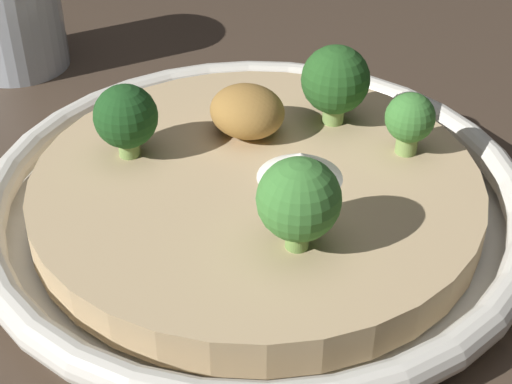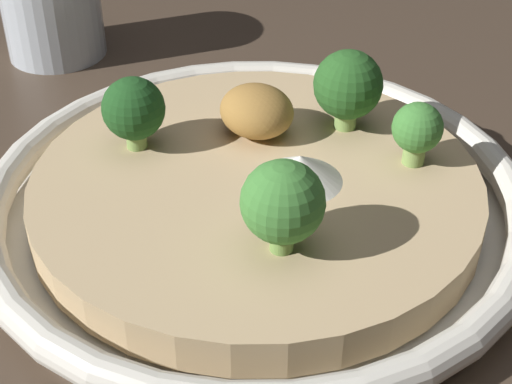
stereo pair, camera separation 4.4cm
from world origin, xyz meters
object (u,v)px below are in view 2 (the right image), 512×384
object	(u,v)px
risotto_bowl	(256,197)
broccoli_back_right	(417,130)
broccoli_left	(134,110)
broccoli_right	(283,203)
broccoli_back	(348,86)

from	to	relation	value
risotto_bowl	broccoli_back_right	xyz separation A→B (m)	(0.06, 0.07, 0.04)
risotto_bowl	broccoli_left	distance (m)	0.09
broccoli_right	broccoli_left	distance (m)	0.12
broccoli_right	risotto_bowl	bearing A→B (deg)	140.13
broccoli_right	broccoli_back_right	size ratio (longest dim) A/B	1.32
risotto_bowl	broccoli_right	world-z (taller)	broccoli_right
broccoli_back_right	broccoli_back	bearing A→B (deg)	170.85
broccoli_back_right	broccoli_right	bearing A→B (deg)	-96.44
broccoli_back_right	broccoli_back	xyz separation A→B (m)	(-0.05, 0.01, 0.01)
risotto_bowl	broccoli_left	size ratio (longest dim) A/B	7.12
risotto_bowl	broccoli_left	xyz separation A→B (m)	(-0.07, -0.02, 0.04)
broccoli_right	broccoli_left	xyz separation A→B (m)	(-0.12, 0.02, -0.00)
broccoli_back_right	broccoli_back	distance (m)	0.05
broccoli_back	risotto_bowl	bearing A→B (deg)	-97.16
broccoli_right	broccoli_back_right	xyz separation A→B (m)	(0.01, 0.11, -0.01)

